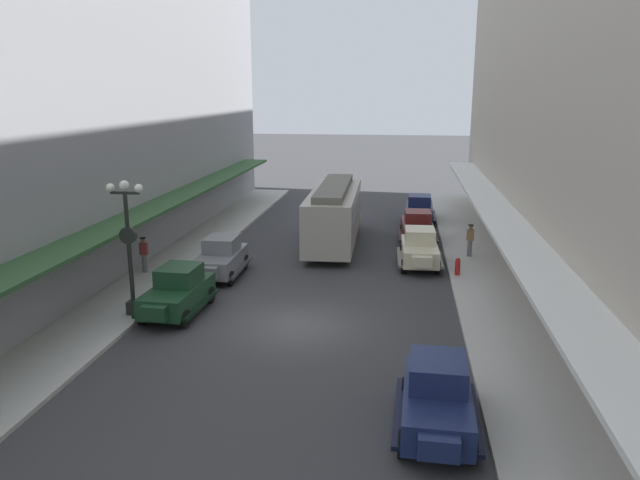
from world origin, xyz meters
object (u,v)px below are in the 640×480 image
parked_car_3 (419,208)px  lamp_post_with_clock (129,242)px  parked_car_0 (420,247)px  parked_car_2 (221,256)px  parked_car_5 (417,226)px  parked_car_1 (178,290)px  pedestrian_0 (144,254)px  pedestrian_1 (470,240)px  streetcar (334,212)px  fire_hydrant (458,266)px  parked_car_4 (437,395)px

parked_car_3 → lamp_post_with_clock: bearing=-120.5°
parked_car_0 → parked_car_2: bearing=-162.1°
parked_car_3 → parked_car_5: size_ratio=0.99×
parked_car_1 → pedestrian_0: (-3.38, 4.61, 0.07)m
parked_car_2 → pedestrian_0: bearing=-174.1°
parked_car_2 → pedestrian_1: 12.72m
streetcar → pedestrian_0: bearing=-140.2°
parked_car_1 → parked_car_2: 4.99m
lamp_post_with_clock → fire_hydrant: 14.67m
pedestrian_0 → parked_car_5: bearing=32.9°
parked_car_3 → parked_car_4: 25.53m
parked_car_5 → lamp_post_with_clock: size_ratio=0.84×
parked_car_3 → pedestrian_1: (2.38, -8.82, 0.07)m
parked_car_3 → pedestrian_0: 19.01m
parked_car_0 → parked_car_3: bearing=88.8°
parked_car_2 → fire_hydrant: size_ratio=5.21×
pedestrian_0 → pedestrian_1: size_ratio=1.00×
parked_car_2 → parked_car_4: same height
pedestrian_0 → pedestrian_1: same height
fire_hydrant → pedestrian_1: 3.56m
parked_car_5 → pedestrian_1: bearing=-52.1°
parked_car_2 → lamp_post_with_clock: (-1.76, -5.68, 2.04)m
parked_car_1 → parked_car_5: bearing=53.8°
parked_car_4 → lamp_post_with_clock: 13.03m
parked_car_2 → streetcar: bearing=54.6°
parked_car_4 → fire_hydrant: (1.62, 13.30, -0.38)m
streetcar → parked_car_5: bearing=17.7°
parked_car_4 → pedestrian_1: size_ratio=2.57×
parked_car_0 → pedestrian_1: bearing=31.4°
parked_car_3 → lamp_post_with_clock: (-11.25, -19.07, 2.04)m
pedestrian_0 → parked_car_3: bearing=46.4°
streetcar → lamp_post_with_clock: (-6.36, -12.14, 1.08)m
streetcar → pedestrian_0: streetcar is taller
parked_car_2 → parked_car_5: (9.25, 7.95, 0.00)m
pedestrian_0 → streetcar: bearing=39.8°
parked_car_1 → pedestrian_0: bearing=126.3°
parked_car_3 → parked_car_2: bearing=-125.3°
parked_car_3 → parked_car_1: bearing=-117.9°
parked_car_4 → pedestrian_0: (-12.98, 11.76, 0.07)m
pedestrian_1 → streetcar: bearing=165.5°
parked_car_5 → streetcar: (-4.65, -1.48, 0.96)m
parked_car_0 → parked_car_3: (0.22, 10.40, 0.00)m
parked_car_2 → parked_car_3: bearing=54.7°
parked_car_1 → parked_car_3: 20.79m
parked_car_2 → pedestrian_1: bearing=21.1°
parked_car_2 → pedestrian_0: parked_car_2 is taller
parked_car_0 → parked_car_5: (-0.02, 4.96, 0.00)m
pedestrian_1 → parked_car_4: bearing=-98.5°
parked_car_2 → lamp_post_with_clock: 6.29m
parked_car_1 → parked_car_0: bearing=40.0°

